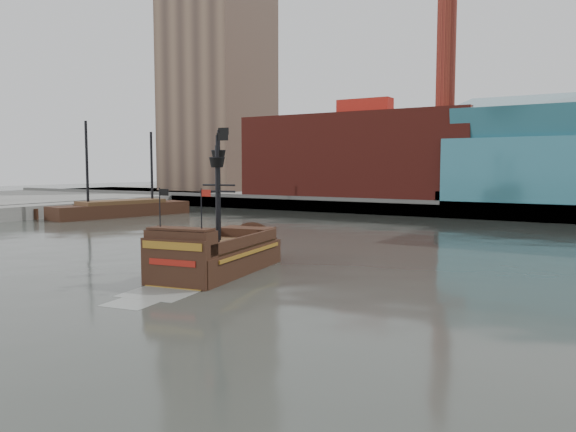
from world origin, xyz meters
The scene contains 7 objects.
ground centered at (0.00, 0.00, 0.00)m, with size 400.00×400.00×0.00m, color #2A2D28.
promenade_far centered at (0.00, 92.00, 1.00)m, with size 220.00×60.00×2.00m, color slate.
seawall centered at (0.00, 62.50, 1.30)m, with size 220.00×1.00×2.60m, color #4C4C49.
pier centered at (-58.00, 30.00, 1.00)m, with size 6.00×40.00×2.00m, color slate.
skyline centered at (5.21, 84.56, 24.55)m, with size 149.00×45.00×62.00m.
pirate_ship centered at (-5.71, 9.14, 1.04)m, with size 7.06×15.85×11.45m.
docked_vessel centered at (-48.25, 38.35, 0.97)m, with size 9.38×22.95×15.23m.
Camera 1 is at (20.00, -22.78, 7.72)m, focal length 35.00 mm.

